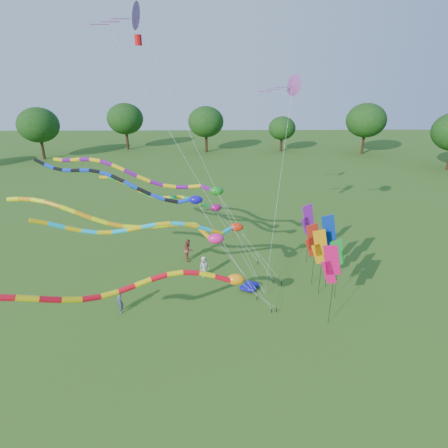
{
  "coord_description": "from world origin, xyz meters",
  "views": [
    {
      "loc": [
        -0.63,
        -17.3,
        14.16
      ],
      "look_at": [
        -0.21,
        5.41,
        4.8
      ],
      "focal_mm": 30.0,
      "sensor_mm": 36.0,
      "label": 1
    }
  ],
  "objects_px": {
    "blue_nylon_heap": "(245,285)",
    "person_b": "(120,301)",
    "tube_kite_red": "(155,285)",
    "tube_kite_orange": "(137,223)",
    "person_a": "(204,266)",
    "person_c": "(188,250)"
  },
  "relations": [
    {
      "from": "person_a",
      "to": "tube_kite_orange",
      "type": "bearing_deg",
      "value": -171.97
    },
    {
      "from": "person_a",
      "to": "person_c",
      "type": "bearing_deg",
      "value": 83.42
    },
    {
      "from": "blue_nylon_heap",
      "to": "person_b",
      "type": "height_order",
      "value": "person_b"
    },
    {
      "from": "tube_kite_orange",
      "to": "person_c",
      "type": "relative_size",
      "value": 8.92
    },
    {
      "from": "tube_kite_red",
      "to": "blue_nylon_heap",
      "type": "xyz_separation_m",
      "value": [
        5.18,
        5.8,
        -3.63
      ]
    },
    {
      "from": "tube_kite_orange",
      "to": "person_b",
      "type": "relative_size",
      "value": 9.82
    },
    {
      "from": "blue_nylon_heap",
      "to": "person_c",
      "type": "relative_size",
      "value": 0.86
    },
    {
      "from": "person_b",
      "to": "person_c",
      "type": "height_order",
      "value": "person_c"
    },
    {
      "from": "tube_kite_orange",
      "to": "blue_nylon_heap",
      "type": "bearing_deg",
      "value": 23.29
    },
    {
      "from": "tube_kite_orange",
      "to": "person_a",
      "type": "bearing_deg",
      "value": 50.94
    },
    {
      "from": "person_a",
      "to": "person_c",
      "type": "xyz_separation_m",
      "value": [
        -1.33,
        2.57,
        0.1
      ]
    },
    {
      "from": "blue_nylon_heap",
      "to": "person_b",
      "type": "xyz_separation_m",
      "value": [
        -8.05,
        -2.74,
        0.59
      ]
    },
    {
      "from": "tube_kite_orange",
      "to": "person_b",
      "type": "height_order",
      "value": "tube_kite_orange"
    },
    {
      "from": "tube_kite_orange",
      "to": "blue_nylon_heap",
      "type": "xyz_separation_m",
      "value": [
        6.71,
        1.72,
        -5.46
      ]
    },
    {
      "from": "blue_nylon_heap",
      "to": "person_a",
      "type": "height_order",
      "value": "person_a"
    },
    {
      "from": "person_a",
      "to": "person_b",
      "type": "bearing_deg",
      "value": -173.17
    },
    {
      "from": "tube_kite_red",
      "to": "person_c",
      "type": "height_order",
      "value": "tube_kite_red"
    },
    {
      "from": "person_a",
      "to": "person_b",
      "type": "distance_m",
      "value": 6.78
    },
    {
      "from": "person_a",
      "to": "person_c",
      "type": "height_order",
      "value": "person_c"
    },
    {
      "from": "tube_kite_orange",
      "to": "person_b",
      "type": "distance_m",
      "value": 5.15
    },
    {
      "from": "tube_kite_red",
      "to": "person_b",
      "type": "xyz_separation_m",
      "value": [
        -2.87,
        3.06,
        -3.03
      ]
    },
    {
      "from": "person_b",
      "to": "person_a",
      "type": "bearing_deg",
      "value": 99.68
    }
  ]
}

